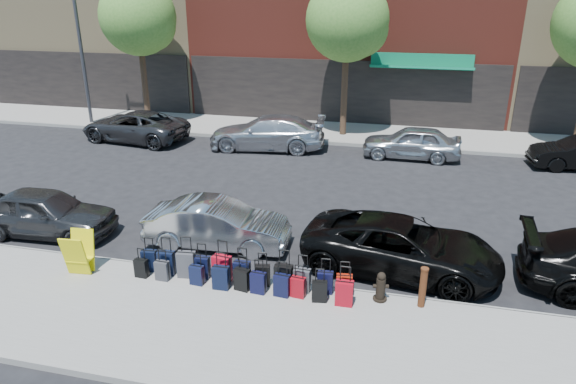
% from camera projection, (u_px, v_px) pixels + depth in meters
% --- Properties ---
extents(ground, '(120.00, 120.00, 0.00)m').
position_uv_depth(ground, '(289.00, 211.00, 16.93)').
color(ground, black).
rests_on(ground, ground).
extents(sidewalk_near, '(60.00, 4.00, 0.15)m').
position_uv_depth(sidewalk_near, '(219.00, 327.00, 11.03)').
color(sidewalk_near, gray).
rests_on(sidewalk_near, ground).
extents(sidewalk_far, '(60.00, 4.00, 0.15)m').
position_uv_depth(sidewalk_far, '(334.00, 132.00, 25.94)').
color(sidewalk_far, gray).
rests_on(sidewalk_far, ground).
extents(curb_near, '(60.00, 0.08, 0.15)m').
position_uv_depth(curb_near, '(247.00, 279.00, 12.85)').
color(curb_near, gray).
rests_on(curb_near, ground).
extents(curb_far, '(60.00, 0.08, 0.15)m').
position_uv_depth(curb_far, '(328.00, 143.00, 24.12)').
color(curb_far, gray).
rests_on(curb_far, ground).
extents(tree_left, '(3.80, 3.80, 7.27)m').
position_uv_depth(tree_left, '(141.00, 19.00, 25.64)').
color(tree_left, black).
rests_on(tree_left, sidewalk_far).
extents(tree_center, '(3.80, 3.80, 7.27)m').
position_uv_depth(tree_center, '(350.00, 22.00, 23.38)').
color(tree_center, black).
rests_on(tree_center, sidewalk_far).
extents(streetlight, '(2.59, 0.18, 8.00)m').
position_uv_depth(streetlight, '(83.00, 35.00, 25.92)').
color(streetlight, '#333338').
rests_on(streetlight, sidewalk_far).
extents(suitcase_front_0, '(0.39, 0.24, 0.90)m').
position_uv_depth(suitcase_front_0, '(150.00, 260.00, 12.99)').
color(suitcase_front_0, black).
rests_on(suitcase_front_0, sidewalk_near).
extents(suitcase_front_1, '(0.42, 0.24, 0.99)m').
position_uv_depth(suitcase_front_1, '(167.00, 263.00, 12.83)').
color(suitcase_front_1, black).
rests_on(suitcase_front_1, sidewalk_near).
extents(suitcase_front_2, '(0.47, 0.29, 1.07)m').
position_uv_depth(suitcase_front_2, '(187.00, 264.00, 12.69)').
color(suitcase_front_2, '#3A3A3F').
rests_on(suitcase_front_2, sidewalk_near).
extents(suitcase_front_3, '(0.39, 0.22, 0.92)m').
position_uv_depth(suitcase_front_3, '(202.00, 267.00, 12.66)').
color(suitcase_front_3, black).
rests_on(suitcase_front_3, sidewalk_near).
extents(suitcase_front_4, '(0.48, 0.32, 1.07)m').
position_uv_depth(suitcase_front_4, '(222.00, 268.00, 12.51)').
color(suitcase_front_4, '#B20B1D').
rests_on(suitcase_front_4, sidewalk_near).
extents(suitcase_front_5, '(0.40, 0.23, 0.95)m').
position_uv_depth(suitcase_front_5, '(242.00, 273.00, 12.39)').
color(suitcase_front_5, black).
rests_on(suitcase_front_5, sidewalk_near).
extents(suitcase_front_6, '(0.38, 0.25, 0.86)m').
position_uv_depth(suitcase_front_6, '(263.00, 275.00, 12.35)').
color(suitcase_front_6, black).
rests_on(suitcase_front_6, sidewalk_near).
extents(suitcase_front_7, '(0.43, 0.25, 1.02)m').
position_uv_depth(suitcase_front_7, '(284.00, 277.00, 12.16)').
color(suitcase_front_7, black).
rests_on(suitcase_front_7, sidewalk_near).
extents(suitcase_front_8, '(0.40, 0.23, 0.94)m').
position_uv_depth(suitcase_front_8, '(302.00, 280.00, 12.09)').
color(suitcase_front_8, '#3B3C40').
rests_on(suitcase_front_8, sidewalk_near).
extents(suitcase_front_9, '(0.38, 0.23, 0.88)m').
position_uv_depth(suitcase_front_9, '(325.00, 282.00, 12.03)').
color(suitcase_front_9, black).
rests_on(suitcase_front_9, sidewalk_near).
extents(suitcase_front_10, '(0.39, 0.25, 0.89)m').
position_uv_depth(suitcase_front_10, '(344.00, 286.00, 11.88)').
color(suitcase_front_10, maroon).
rests_on(suitcase_front_10, sidewalk_near).
extents(suitcase_back_0, '(0.33, 0.20, 0.77)m').
position_uv_depth(suitcase_back_0, '(141.00, 268.00, 12.72)').
color(suitcase_back_0, black).
rests_on(suitcase_back_0, sidewalk_near).
extents(suitcase_back_1, '(0.35, 0.21, 0.81)m').
position_uv_depth(suitcase_back_1, '(162.00, 270.00, 12.59)').
color(suitcase_back_1, '#333237').
rests_on(suitcase_back_1, sidewalk_near).
extents(suitcase_back_3, '(0.35, 0.22, 0.80)m').
position_uv_depth(suitcase_back_3, '(197.00, 275.00, 12.40)').
color(suitcase_back_3, black).
rests_on(suitcase_back_3, sidewalk_near).
extents(suitcase_back_4, '(0.39, 0.23, 0.93)m').
position_uv_depth(suitcase_back_4, '(221.00, 278.00, 12.20)').
color(suitcase_back_4, black).
rests_on(suitcase_back_4, sidewalk_near).
extents(suitcase_back_5, '(0.40, 0.28, 0.88)m').
position_uv_depth(suitcase_back_5, '(242.00, 279.00, 12.16)').
color(suitcase_back_5, black).
rests_on(suitcase_back_5, sidewalk_near).
extents(suitcase_back_6, '(0.37, 0.23, 0.85)m').
position_uv_depth(suitcase_back_6, '(258.00, 283.00, 12.04)').
color(suitcase_back_6, black).
rests_on(suitcase_back_6, sidewalk_near).
extents(suitcase_back_7, '(0.38, 0.25, 0.87)m').
position_uv_depth(suitcase_back_7, '(282.00, 285.00, 11.92)').
color(suitcase_back_7, black).
rests_on(suitcase_back_7, sidewalk_near).
extents(suitcase_back_8, '(0.36, 0.23, 0.80)m').
position_uv_depth(suitcase_back_8, '(298.00, 287.00, 11.89)').
color(suitcase_back_8, maroon).
rests_on(suitcase_back_8, sidewalk_near).
extents(suitcase_back_9, '(0.37, 0.25, 0.81)m').
position_uv_depth(suitcase_back_9, '(320.00, 291.00, 11.72)').
color(suitcase_back_9, black).
rests_on(suitcase_back_9, sidewalk_near).
extents(suitcase_back_10, '(0.40, 0.23, 0.95)m').
position_uv_depth(suitcase_back_10, '(344.00, 293.00, 11.57)').
color(suitcase_back_10, maroon).
rests_on(suitcase_back_10, sidewalk_near).
extents(fire_hydrant, '(0.37, 0.32, 0.72)m').
position_uv_depth(fire_hydrant, '(381.00, 287.00, 11.73)').
color(fire_hydrant, black).
rests_on(fire_hydrant, sidewalk_near).
extents(bollard, '(0.18, 0.18, 0.98)m').
position_uv_depth(bollard, '(423.00, 287.00, 11.43)').
color(bollard, '#38190C').
rests_on(bollard, sidewalk_near).
extents(display_rack, '(0.66, 0.71, 1.07)m').
position_uv_depth(display_rack, '(79.00, 254.00, 12.81)').
color(display_rack, yellow).
rests_on(display_rack, sidewalk_near).
extents(car_near_0, '(4.21, 1.87, 1.41)m').
position_uv_depth(car_near_0, '(45.00, 212.00, 15.11)').
color(car_near_0, '#323335').
rests_on(car_near_0, ground).
extents(car_near_1, '(4.12, 1.64, 1.33)m').
position_uv_depth(car_near_1, '(217.00, 224.00, 14.43)').
color(car_near_1, '#AFB1B6').
rests_on(car_near_1, ground).
extents(car_near_2, '(5.29, 2.97, 1.40)m').
position_uv_depth(car_near_2, '(401.00, 246.00, 13.13)').
color(car_near_2, black).
rests_on(car_near_2, ground).
extents(car_far_0, '(5.44, 3.05, 1.44)m').
position_uv_depth(car_far_0, '(135.00, 126.00, 24.52)').
color(car_far_0, '#38373A').
rests_on(car_far_0, ground).
extents(car_far_1, '(5.44, 2.68, 1.52)m').
position_uv_depth(car_far_1, '(267.00, 133.00, 23.26)').
color(car_far_1, silver).
rests_on(car_far_1, ground).
extents(car_far_2, '(4.16, 1.74, 1.41)m').
position_uv_depth(car_far_2, '(412.00, 142.00, 22.01)').
color(car_far_2, silver).
rests_on(car_far_2, ground).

